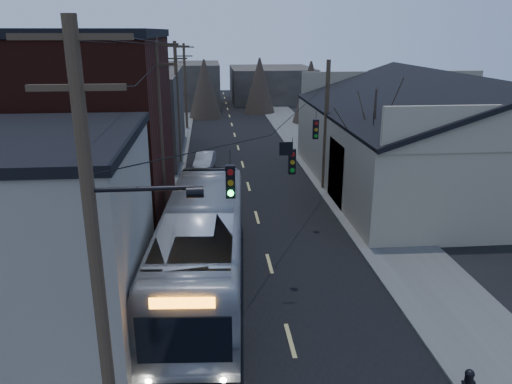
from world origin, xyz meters
TOP-DOWN VIEW (x-y plane):
  - road_surface at (0.00, 30.00)m, footprint 9.00×110.00m
  - sidewalk_left at (-6.50, 30.00)m, footprint 4.00×110.00m
  - sidewalk_right at (6.50, 30.00)m, footprint 4.00×110.00m
  - building_clapboard at (-9.00, 9.00)m, footprint 8.00×8.00m
  - building_brick at (-10.00, 20.00)m, footprint 10.00×12.00m
  - building_left_far at (-9.50, 36.00)m, footprint 9.00×14.00m
  - warehouse at (13.00, 25.00)m, footprint 16.16×20.60m
  - building_far_left at (-6.00, 65.00)m, footprint 10.00×12.00m
  - building_far_right at (7.00, 70.00)m, footprint 12.00×14.00m
  - bare_tree at (6.50, 20.00)m, footprint 0.40×0.40m
  - utility_lines at (-3.11, 24.14)m, footprint 11.24×45.28m
  - bus at (-3.00, 12.13)m, footprint 4.05×13.58m
  - parked_car at (-3.00, 31.08)m, footprint 1.81×3.95m
  - fire_hydrant at (4.70, 4.78)m, footprint 0.38×0.27m

SIDE VIEW (x-z plane):
  - road_surface at x=0.00m, z-range 0.00..0.02m
  - sidewalk_left at x=-6.50m, z-range 0.00..0.12m
  - sidewalk_right at x=6.50m, z-range 0.00..0.12m
  - fire_hydrant at x=4.70m, z-range 0.15..0.95m
  - parked_car at x=-3.00m, z-range 0.00..1.26m
  - bus at x=-3.00m, z-range 0.00..3.73m
  - building_far_right at x=7.00m, z-range 0.00..5.00m
  - warehouse at x=13.00m, z-range -1.17..6.56m
  - building_far_left at x=-6.00m, z-range 0.00..6.00m
  - building_clapboard at x=-9.00m, z-range 0.00..7.00m
  - building_left_far at x=-9.50m, z-range 0.00..7.00m
  - bare_tree at x=6.50m, z-range 0.00..7.20m
  - utility_lines at x=-3.11m, z-range -0.30..10.20m
  - building_brick at x=-10.00m, z-range 0.00..10.00m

